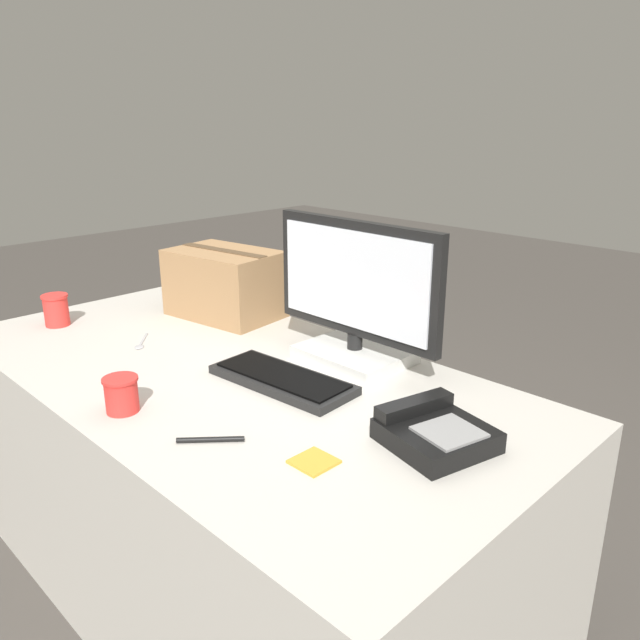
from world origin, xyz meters
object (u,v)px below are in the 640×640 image
(keyboard, at_px, (282,379))
(paper_cup_left, at_px, (56,310))
(sticky_note_pad, at_px, (314,462))
(paper_cup_right, at_px, (121,394))
(monitor, at_px, (355,303))
(spoon, at_px, (141,344))
(cardboard_box, at_px, (225,283))
(pen_marker, at_px, (210,440))
(desk_phone, at_px, (434,432))

(keyboard, height_order, paper_cup_left, paper_cup_left)
(keyboard, relative_size, sticky_note_pad, 5.07)
(paper_cup_right, height_order, sticky_note_pad, paper_cup_right)
(monitor, distance_m, paper_cup_left, 1.04)
(paper_cup_left, relative_size, spoon, 0.90)
(keyboard, bearing_deg, spoon, -172.10)
(paper_cup_left, relative_size, cardboard_box, 0.26)
(paper_cup_left, bearing_deg, keyboard, 13.58)
(monitor, xyz_separation_m, paper_cup_right, (-0.18, -0.63, -0.13))
(paper_cup_right, distance_m, pen_marker, 0.28)
(cardboard_box, bearing_deg, paper_cup_left, -123.70)
(monitor, bearing_deg, desk_phone, -27.89)
(desk_phone, relative_size, paper_cup_left, 2.34)
(keyboard, bearing_deg, paper_cup_right, -116.07)
(desk_phone, distance_m, pen_marker, 0.48)
(pen_marker, distance_m, sticky_note_pad, 0.24)
(spoon, distance_m, cardboard_box, 0.39)
(monitor, distance_m, sticky_note_pad, 0.59)
(monitor, bearing_deg, spoon, -146.33)
(keyboard, height_order, pen_marker, keyboard)
(desk_phone, xyz_separation_m, paper_cup_right, (-0.62, -0.40, 0.02))
(keyboard, height_order, cardboard_box, cardboard_box)
(keyboard, height_order, spoon, keyboard)
(paper_cup_right, height_order, spoon, paper_cup_right)
(paper_cup_right, xyz_separation_m, spoon, (-0.38, 0.26, -0.04))
(keyboard, relative_size, pen_marker, 3.55)
(sticky_note_pad, bearing_deg, spoon, 173.23)
(paper_cup_right, bearing_deg, sticky_note_pad, 18.01)
(spoon, relative_size, pen_marker, 1.01)
(keyboard, xyz_separation_m, cardboard_box, (-0.58, 0.25, 0.10))
(desk_phone, bearing_deg, monitor, 165.70)
(spoon, height_order, pen_marker, pen_marker)
(monitor, bearing_deg, paper_cup_left, -152.89)
(keyboard, xyz_separation_m, sticky_note_pad, (0.34, -0.22, -0.01))
(monitor, distance_m, paper_cup_right, 0.67)
(paper_cup_left, height_order, paper_cup_right, paper_cup_left)
(paper_cup_right, bearing_deg, pen_marker, 12.61)
(sticky_note_pad, bearing_deg, desk_phone, 62.00)
(desk_phone, relative_size, pen_marker, 2.12)
(monitor, distance_m, spoon, 0.69)
(paper_cup_left, distance_m, sticky_note_pad, 1.23)
(spoon, relative_size, sticky_note_pad, 1.43)
(monitor, height_order, spoon, monitor)
(monitor, distance_m, keyboard, 0.30)
(monitor, height_order, paper_cup_left, monitor)
(cardboard_box, xyz_separation_m, sticky_note_pad, (0.92, -0.47, -0.11))
(keyboard, relative_size, paper_cup_left, 3.91)
(monitor, distance_m, cardboard_box, 0.61)
(cardboard_box, bearing_deg, keyboard, -23.54)
(paper_cup_left, xyz_separation_m, pen_marker, (1.01, -0.10, -0.05))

